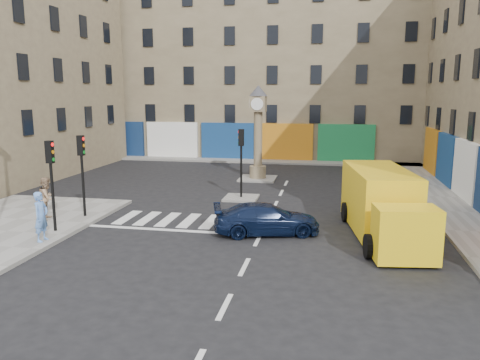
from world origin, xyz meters
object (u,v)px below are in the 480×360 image
(yellow_van, at_px, (383,204))
(traffic_light_island, at_px, (241,152))
(clock_pillar, at_px, (258,126))
(traffic_light_left_near, at_px, (51,171))
(traffic_light_left_far, at_px, (82,163))
(pedestrian_blue, at_px, (41,216))
(navy_sedan, at_px, (267,219))
(pedestrian_tan, at_px, (47,198))

(yellow_van, bearing_deg, traffic_light_island, 133.55)
(traffic_light_island, height_order, clock_pillar, clock_pillar)
(traffic_light_left_near, height_order, yellow_van, traffic_light_left_near)
(clock_pillar, height_order, yellow_van, clock_pillar)
(traffic_light_left_far, height_order, clock_pillar, clock_pillar)
(traffic_light_island, bearing_deg, yellow_van, -38.65)
(clock_pillar, bearing_deg, pedestrian_blue, -111.66)
(traffic_light_left_near, bearing_deg, pedestrian_blue, -77.13)
(navy_sedan, distance_m, pedestrian_blue, 8.76)
(yellow_van, bearing_deg, traffic_light_left_far, 171.93)
(traffic_light_left_near, bearing_deg, yellow_van, 10.09)
(traffic_light_left_far, relative_size, navy_sedan, 0.85)
(traffic_light_left_near, bearing_deg, traffic_light_left_far, 90.00)
(traffic_light_left_near, relative_size, navy_sedan, 0.85)
(clock_pillar, relative_size, pedestrian_blue, 3.19)
(clock_pillar, distance_m, pedestrian_blue, 16.44)
(traffic_light_left_far, bearing_deg, navy_sedan, -4.74)
(clock_pillar, distance_m, navy_sedan, 12.64)
(traffic_light_island, relative_size, navy_sedan, 0.85)
(traffic_light_left_far, distance_m, traffic_light_island, 8.30)
(pedestrian_tan, bearing_deg, traffic_light_island, -65.45)
(traffic_light_left_near, distance_m, traffic_light_island, 10.03)
(traffic_light_left_near, distance_m, navy_sedan, 8.91)
(traffic_light_island, height_order, pedestrian_blue, traffic_light_island)
(traffic_light_left_far, bearing_deg, pedestrian_tan, -150.67)
(traffic_light_island, distance_m, yellow_van, 8.84)
(traffic_light_island, bearing_deg, clock_pillar, 90.00)
(traffic_light_left_far, xyz_separation_m, yellow_van, (13.13, -0.06, -1.32))
(yellow_van, relative_size, pedestrian_tan, 3.91)
(traffic_light_left_near, distance_m, clock_pillar, 15.19)
(pedestrian_blue, bearing_deg, traffic_light_island, -31.75)
(traffic_light_left_far, bearing_deg, traffic_light_island, 40.60)
(clock_pillar, bearing_deg, traffic_light_left_near, -114.55)
(traffic_light_left_far, distance_m, pedestrian_blue, 4.02)
(clock_pillar, xyz_separation_m, pedestrian_tan, (-7.66, -12.16, -2.45))
(pedestrian_blue, height_order, pedestrian_tan, pedestrian_blue)
(traffic_light_left_near, distance_m, traffic_light_left_far, 2.40)
(yellow_van, distance_m, pedestrian_blue, 13.34)
(traffic_light_island, relative_size, yellow_van, 0.50)
(pedestrian_blue, relative_size, pedestrian_tan, 1.01)
(navy_sedan, distance_m, yellow_van, 4.71)
(traffic_light_left_far, xyz_separation_m, pedestrian_blue, (0.30, -3.71, -1.52))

